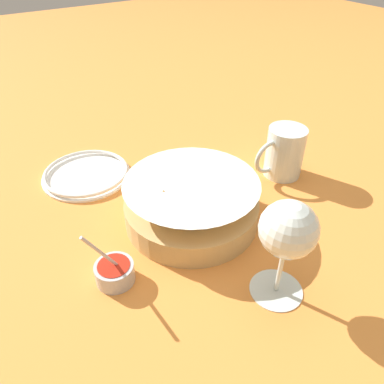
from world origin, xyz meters
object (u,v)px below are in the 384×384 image
object	(u,v)px
sauce_cup	(115,272)
wine_glass	(288,233)
side_plate	(86,173)
beer_mug	(284,154)
food_basket	(192,205)

from	to	relation	value
sauce_cup	wine_glass	bearing A→B (deg)	142.26
side_plate	wine_glass	bearing A→B (deg)	106.43
beer_mug	side_plate	distance (m)	0.42
wine_glass	beer_mug	world-z (taller)	wine_glass
sauce_cup	wine_glass	xyz separation A→B (m)	(-0.19, 0.15, 0.10)
wine_glass	beer_mug	size ratio (longest dim) A/B	1.37
sauce_cup	side_plate	bearing A→B (deg)	-101.91
beer_mug	side_plate	world-z (taller)	beer_mug
beer_mug	food_basket	bearing A→B (deg)	5.66
beer_mug	side_plate	bearing A→B (deg)	-31.52
sauce_cup	side_plate	size ratio (longest dim) A/B	0.59
food_basket	side_plate	world-z (taller)	food_basket
wine_glass	food_basket	bearing A→B (deg)	-84.54
food_basket	beer_mug	world-z (taller)	beer_mug
food_basket	side_plate	bearing A→B (deg)	-65.27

